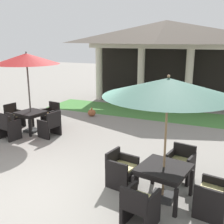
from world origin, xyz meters
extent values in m
plane|color=gray|center=(0.00, 0.00, 0.00)|extent=(60.00, 60.00, 0.00)
cylinder|color=beige|center=(-3.63, 9.42, 1.41)|extent=(0.36, 0.36, 2.83)
cylinder|color=beige|center=(-1.21, 9.42, 1.41)|extent=(0.36, 0.36, 2.83)
cylinder|color=beige|center=(1.21, 9.42, 1.41)|extent=(0.36, 0.36, 2.83)
cube|color=beige|center=(0.00, 9.42, 2.95)|extent=(8.06, 0.70, 0.24)
pyramid|color=#665B51|center=(0.00, 9.42, 3.61)|extent=(8.46, 2.80, 1.08)
cube|color=black|center=(0.00, 10.32, 1.41)|extent=(7.86, 0.16, 2.83)
cube|color=#47843D|center=(0.00, 7.65, 0.00)|extent=(10.26, 2.22, 0.01)
cube|color=black|center=(2.15, 0.99, 0.71)|extent=(1.13, 1.13, 0.05)
cube|color=black|center=(2.15, 0.99, 0.64)|extent=(1.04, 1.04, 0.09)
cube|color=black|center=(1.63, 0.62, 0.30)|extent=(0.08, 0.08, 0.60)
cube|color=black|center=(2.52, 0.47, 0.30)|extent=(0.08, 0.08, 0.60)
cube|color=black|center=(1.78, 1.51, 0.30)|extent=(0.08, 0.08, 0.60)
cube|color=black|center=(2.67, 1.37, 0.30)|extent=(0.08, 0.08, 0.60)
cube|color=#2D2D2D|center=(2.15, 0.99, 0.05)|extent=(0.45, 0.45, 0.09)
cylinder|color=olive|center=(2.15, 0.99, 1.18)|extent=(0.05, 0.05, 2.36)
cone|color=#33594C|center=(2.15, 0.99, 2.39)|extent=(2.54, 2.54, 0.35)
sphere|color=olive|center=(2.15, 0.99, 2.60)|extent=(0.06, 0.06, 0.06)
cube|color=black|center=(1.99, 0.00, 0.41)|extent=(0.62, 0.65, 0.07)
cube|color=#E0CC7F|center=(1.99, 0.00, 0.47)|extent=(0.57, 0.59, 0.05)
cube|color=black|center=(1.94, -0.26, 0.63)|extent=(0.53, 0.15, 0.36)
cube|color=black|center=(1.74, 0.04, 0.34)|extent=(0.15, 0.57, 0.67)
cube|color=black|center=(2.23, -0.04, 0.34)|extent=(0.15, 0.57, 0.67)
cube|color=black|center=(1.79, 0.29, 0.19)|extent=(0.06, 0.06, 0.38)
cube|color=black|center=(2.26, 0.21, 0.19)|extent=(0.06, 0.06, 0.38)
cube|color=black|center=(1.71, -0.21, 0.19)|extent=(0.06, 0.06, 0.38)
cube|color=black|center=(1.16, 1.16, 0.41)|extent=(0.65, 0.64, 0.07)
cube|color=#E0CC7F|center=(1.16, 1.16, 0.47)|extent=(0.60, 0.59, 0.05)
cube|color=black|center=(0.90, 1.20, 0.63)|extent=(0.15, 0.55, 0.36)
cube|color=black|center=(1.20, 1.41, 0.34)|extent=(0.57, 0.15, 0.67)
cube|color=black|center=(1.12, 0.90, 0.34)|extent=(0.57, 0.15, 0.67)
cube|color=black|center=(1.46, 1.36, 0.19)|extent=(0.06, 0.06, 0.38)
cube|color=black|center=(1.37, 0.87, 0.19)|extent=(0.06, 0.06, 0.38)
cube|color=black|center=(0.95, 1.44, 0.19)|extent=(0.06, 0.06, 0.38)
cube|color=black|center=(0.87, 0.95, 0.19)|extent=(0.06, 0.06, 0.38)
cube|color=black|center=(2.32, 1.98, 0.41)|extent=(0.63, 0.60, 0.07)
cube|color=#E0CC7F|center=(2.32, 1.98, 0.47)|extent=(0.58, 0.55, 0.05)
cube|color=black|center=(2.36, 2.22, 0.64)|extent=(0.56, 0.15, 0.38)
cube|color=black|center=(2.57, 1.94, 0.33)|extent=(0.14, 0.52, 0.67)
cube|color=black|center=(2.06, 2.02, 0.33)|extent=(0.14, 0.52, 0.67)
cube|color=black|center=(2.52, 1.71, 0.19)|extent=(0.06, 0.06, 0.38)
cube|color=black|center=(2.03, 1.79, 0.19)|extent=(0.06, 0.06, 0.38)
cube|color=black|center=(2.60, 2.17, 0.19)|extent=(0.06, 0.06, 0.38)
cube|color=black|center=(2.11, 2.25, 0.19)|extent=(0.06, 0.06, 0.38)
cube|color=black|center=(3.14, 0.83, 0.43)|extent=(0.65, 0.66, 0.07)
cube|color=#E0CC7F|center=(3.14, 0.83, 0.49)|extent=(0.60, 0.60, 0.05)
cube|color=black|center=(3.10, 0.56, 0.34)|extent=(0.57, 0.15, 0.68)
cube|color=black|center=(3.18, 1.09, 0.34)|extent=(0.57, 0.15, 0.68)
cube|color=black|center=(2.85, 0.61, 0.20)|extent=(0.06, 0.06, 0.39)
cube|color=black|center=(2.93, 1.12, 0.20)|extent=(0.06, 0.06, 0.39)
cube|color=black|center=(3.35, 0.53, 0.20)|extent=(0.06, 0.06, 0.39)
cube|color=black|center=(-3.33, 3.38, 0.72)|extent=(1.02, 1.02, 0.05)
cube|color=black|center=(-3.33, 3.38, 0.65)|extent=(0.94, 0.94, 0.09)
cube|color=black|center=(-3.80, 3.05, 0.30)|extent=(0.08, 0.08, 0.61)
cube|color=black|center=(-3.00, 2.91, 0.30)|extent=(0.08, 0.08, 0.61)
cube|color=black|center=(-3.66, 3.85, 0.30)|extent=(0.08, 0.08, 0.61)
cube|color=black|center=(-2.86, 3.71, 0.30)|extent=(0.08, 0.08, 0.61)
cube|color=#2D2D2D|center=(-3.33, 3.38, 0.04)|extent=(0.47, 0.47, 0.07)
cylinder|color=#4C4742|center=(-3.33, 3.38, 1.30)|extent=(0.06, 0.06, 2.59)
cone|color=maroon|center=(-3.33, 3.38, 2.63)|extent=(2.26, 2.26, 0.37)
sphere|color=#4C4742|center=(-3.33, 3.38, 2.84)|extent=(0.06, 0.06, 0.06)
cube|color=black|center=(-3.49, 2.46, 0.42)|extent=(0.68, 0.61, 0.07)
cube|color=#E0CC7F|center=(-3.49, 2.46, 0.48)|extent=(0.63, 0.56, 0.05)
cube|color=black|center=(-3.53, 2.22, 0.70)|extent=(0.61, 0.16, 0.48)
cube|color=black|center=(-3.77, 2.50, 0.34)|extent=(0.15, 0.52, 0.68)
cube|color=black|center=(-3.21, 2.41, 0.34)|extent=(0.15, 0.52, 0.68)
cube|color=black|center=(-3.72, 2.73, 0.19)|extent=(0.06, 0.06, 0.39)
cube|color=black|center=(-3.18, 2.64, 0.19)|extent=(0.06, 0.06, 0.39)
cube|color=black|center=(-3.26, 2.18, 0.19)|extent=(0.06, 0.06, 0.39)
cube|color=black|center=(-4.25, 3.54, 0.41)|extent=(0.62, 0.63, 0.07)
cube|color=#E0CC7F|center=(-4.25, 3.54, 0.47)|extent=(0.57, 0.58, 0.05)
cube|color=black|center=(-4.50, 3.58, 0.67)|extent=(0.15, 0.54, 0.44)
cube|color=black|center=(-4.21, 3.78, 0.31)|extent=(0.54, 0.15, 0.62)
cube|color=black|center=(-4.30, 3.29, 0.31)|extent=(0.54, 0.15, 0.62)
cube|color=black|center=(-3.98, 3.74, 0.19)|extent=(0.06, 0.06, 0.38)
cube|color=black|center=(-4.06, 3.26, 0.19)|extent=(0.06, 0.06, 0.38)
cube|color=black|center=(-4.45, 3.82, 0.19)|extent=(0.06, 0.06, 0.38)
cube|color=black|center=(-4.53, 3.34, 0.19)|extent=(0.06, 0.06, 0.38)
cube|color=black|center=(-3.17, 4.30, 0.40)|extent=(0.62, 0.61, 0.07)
cube|color=#E0CC7F|center=(-3.17, 4.30, 0.46)|extent=(0.57, 0.56, 0.05)
cube|color=black|center=(-3.13, 4.54, 0.66)|extent=(0.54, 0.15, 0.45)
cube|color=black|center=(-2.93, 4.26, 0.32)|extent=(0.15, 0.53, 0.64)
cube|color=black|center=(-3.42, 4.34, 0.32)|extent=(0.15, 0.53, 0.64)
cube|color=black|center=(-2.98, 4.02, 0.18)|extent=(0.06, 0.06, 0.37)
cube|color=black|center=(-3.45, 4.11, 0.18)|extent=(0.06, 0.06, 0.37)
cube|color=black|center=(-2.89, 4.49, 0.18)|extent=(0.06, 0.06, 0.37)
cube|color=black|center=(-3.37, 4.57, 0.18)|extent=(0.06, 0.06, 0.37)
cube|color=black|center=(-2.41, 3.22, 0.40)|extent=(0.63, 0.70, 0.07)
cube|color=#E0CC7F|center=(-2.41, 3.22, 0.46)|extent=(0.58, 0.64, 0.05)
cube|color=black|center=(-2.17, 3.18, 0.67)|extent=(0.16, 0.61, 0.47)
cube|color=black|center=(-2.46, 2.94, 0.32)|extent=(0.54, 0.15, 0.63)
cube|color=black|center=(-2.36, 3.50, 0.32)|extent=(0.54, 0.15, 0.63)
cube|color=black|center=(-2.69, 2.98, 0.18)|extent=(0.06, 0.06, 0.36)
cube|color=black|center=(-2.60, 3.53, 0.18)|extent=(0.06, 0.06, 0.36)
cube|color=black|center=(-2.22, 2.90, 0.18)|extent=(0.06, 0.06, 0.36)
cube|color=black|center=(-2.13, 3.45, 0.18)|extent=(0.06, 0.06, 0.36)
ellipsoid|color=#9E5633|center=(-2.33, 6.13, 0.15)|extent=(0.35, 0.35, 0.30)
sphere|color=#9E5633|center=(-2.33, 6.13, 0.34)|extent=(0.08, 0.08, 0.08)
camera|label=1|loc=(3.34, -4.22, 3.28)|focal=44.58mm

